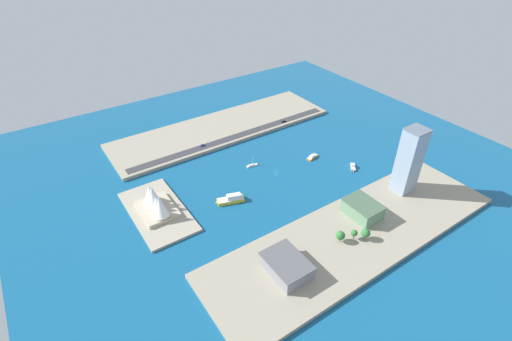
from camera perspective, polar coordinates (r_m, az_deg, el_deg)
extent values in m
plane|color=#145684|center=(343.84, 3.02, -0.25)|extent=(440.00, 440.00, 0.00)
cube|color=#9E937F|center=(289.06, 14.82, -9.31)|extent=(70.00, 240.00, 3.19)
cube|color=#9E937F|center=(413.39, -5.14, 6.44)|extent=(70.00, 240.00, 3.19)
cube|color=#A89E89|center=(309.11, -14.64, -6.01)|extent=(77.28, 39.43, 2.00)
cube|color=#38383D|center=(392.19, -3.20, 5.13)|extent=(9.46, 228.00, 0.15)
cube|color=orange|center=(366.78, 8.51, 2.00)|extent=(7.94, 13.68, 1.54)
cone|color=orange|center=(371.79, 9.09, 2.43)|extent=(1.70, 1.70, 1.38)
cube|color=white|center=(365.39, 8.46, 2.17)|extent=(4.98, 6.52, 1.68)
cube|color=beige|center=(366.34, 8.52, 2.11)|extent=(7.63, 13.13, 0.10)
cube|color=white|center=(351.38, -0.56, 0.75)|extent=(4.23, 11.01, 0.93)
cone|color=white|center=(353.48, 0.26, 0.99)|extent=(0.94, 0.94, 0.84)
cube|color=white|center=(350.36, -0.75, 0.82)|extent=(2.61, 5.77, 0.93)
cube|color=beige|center=(351.09, -0.56, 0.82)|extent=(4.06, 10.57, 0.10)
cylinder|color=silver|center=(348.23, -0.48, 1.60)|extent=(0.24, 0.24, 11.14)
cube|color=yellow|center=(309.93, -3.86, -4.49)|extent=(14.04, 23.06, 2.90)
cone|color=yellow|center=(308.41, -5.97, -4.85)|extent=(3.29, 3.29, 2.61)
cube|color=white|center=(308.31, -3.38, -3.93)|extent=(8.16, 12.47, 3.63)
cube|color=beige|center=(308.98, -3.87, -4.27)|extent=(13.48, 22.14, 0.10)
cube|color=#999EA3|center=(359.65, 14.44, 0.49)|extent=(11.78, 10.90, 1.87)
cone|color=#999EA3|center=(354.24, 14.53, -0.11)|extent=(2.38, 2.38, 1.69)
cube|color=white|center=(359.27, 14.47, 0.81)|extent=(5.16, 4.98, 1.97)
cube|color=beige|center=(359.11, 14.46, 0.62)|extent=(11.30, 10.47, 0.10)
cube|color=slate|center=(300.48, 15.78, -5.70)|extent=(26.57, 20.22, 10.91)
cube|color=#47624A|center=(296.83, 15.96, -4.83)|extent=(27.64, 21.03, 0.80)
cube|color=gray|center=(251.64, 4.63, -14.22)|extent=(30.53, 22.39, 9.51)
cube|color=#59595C|center=(247.77, 4.69, -13.44)|extent=(31.75, 23.29, 0.80)
cube|color=#8C9EB2|center=(325.77, 22.13, 1.33)|extent=(14.70, 16.28, 56.19)
cube|color=slate|center=(312.16, 23.26, 5.68)|extent=(15.29, 16.93, 0.80)
cylinder|color=black|center=(422.71, 4.30, 7.48)|extent=(0.28, 0.65, 0.64)
cylinder|color=black|center=(421.60, 4.42, 7.39)|extent=(0.28, 0.65, 0.64)
cylinder|color=black|center=(420.82, 3.89, 7.36)|extent=(0.28, 0.65, 0.64)
cylinder|color=black|center=(419.70, 4.02, 7.28)|extent=(0.28, 0.65, 0.64)
cube|color=black|center=(421.05, 4.16, 7.42)|extent=(1.99, 5.24, 0.86)
cube|color=#262D38|center=(420.60, 4.14, 7.49)|extent=(1.68, 2.96, 0.51)
cylinder|color=black|center=(377.91, -8.30, 3.61)|extent=(0.26, 0.64, 0.64)
cylinder|color=black|center=(379.09, -8.41, 3.71)|extent=(0.26, 0.64, 0.64)
cylinder|color=black|center=(379.17, -7.85, 3.77)|extent=(0.26, 0.64, 0.64)
cylinder|color=black|center=(380.34, -7.96, 3.86)|extent=(0.26, 0.64, 0.64)
cube|color=blue|center=(378.95, -8.14, 3.78)|extent=(1.81, 4.87, 0.87)
cube|color=#262D38|center=(378.67, -8.11, 3.89)|extent=(1.56, 2.74, 0.60)
cylinder|color=black|center=(397.96, 0.29, 6.10)|extent=(0.18, 0.18, 5.50)
cube|color=black|center=(396.41, 0.29, 6.51)|extent=(0.36, 0.36, 1.00)
sphere|color=red|center=(396.24, 0.29, 6.55)|extent=(0.24, 0.24, 0.24)
sphere|color=yellow|center=(396.41, 0.29, 6.51)|extent=(0.24, 0.24, 0.24)
sphere|color=green|center=(396.57, 0.29, 6.47)|extent=(0.24, 0.24, 0.24)
cube|color=#BCAD93|center=(307.52, -14.71, -5.66)|extent=(34.43, 25.75, 3.00)
cone|color=white|center=(293.65, -14.22, -5.37)|extent=(14.31, 11.33, 18.00)
cone|color=white|center=(300.60, -14.70, -4.90)|extent=(11.69, 10.08, 13.18)
cone|color=white|center=(304.25, -15.26, -3.78)|extent=(14.33, 12.24, 18.77)
cone|color=white|center=(310.32, -15.68, -3.33)|extent=(13.18, 11.86, 15.63)
cylinder|color=brown|center=(283.97, 16.12, -9.68)|extent=(0.50, 0.50, 3.03)
sphere|color=#2D7233|center=(281.16, 16.25, -9.08)|extent=(6.57, 6.57, 6.57)
cylinder|color=brown|center=(281.74, 14.51, -9.68)|extent=(0.50, 0.50, 3.70)
sphere|color=#2D7233|center=(279.15, 14.62, -9.12)|extent=(4.88, 4.88, 4.88)
cylinder|color=brown|center=(277.91, 12.55, -10.17)|extent=(0.50, 0.50, 3.08)
sphere|color=#2D7233|center=(275.05, 12.66, -9.56)|extent=(6.50, 6.50, 6.50)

